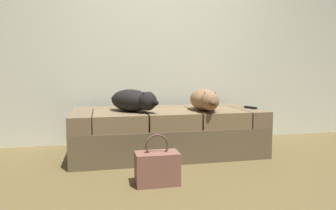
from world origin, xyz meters
name	(u,v)px	position (x,y,z in m)	size (l,w,h in m)	color
ground_plane	(199,193)	(0.00, 0.00, 0.00)	(10.00, 10.00, 0.00)	brown
back_wall	(156,23)	(0.00, 1.71, 1.40)	(6.40, 0.10, 2.80)	silver
couch	(167,132)	(0.00, 1.07, 0.22)	(1.86, 0.85, 0.45)	brown
dog_dark	(133,100)	(-0.35, 0.96, 0.56)	(0.49, 0.56, 0.21)	black
dog_tan	(205,100)	(0.34, 0.89, 0.56)	(0.31, 0.63, 0.21)	olive
tv_remote	(250,107)	(0.86, 0.95, 0.46)	(0.04, 0.15, 0.02)	black
handbag	(157,168)	(-0.25, 0.23, 0.13)	(0.32, 0.18, 0.38)	brown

